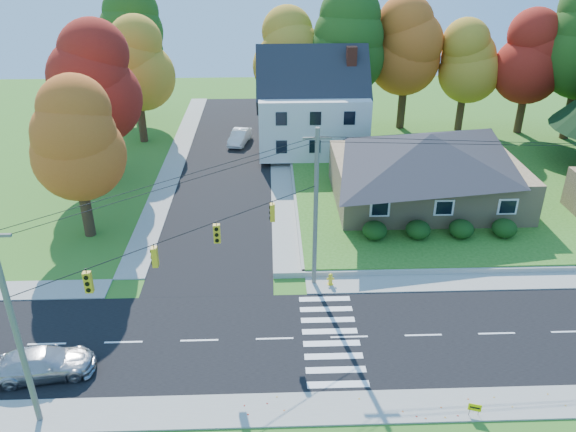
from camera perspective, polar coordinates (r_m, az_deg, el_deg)
name	(u,v)px	position (r m, az deg, el deg)	size (l,w,h in m)	color
ground	(349,337)	(30.90, 6.24, -12.14)	(120.00, 120.00, 0.00)	#3D7923
road_main	(349,337)	(30.89, 6.24, -12.12)	(90.00, 8.00, 0.02)	black
road_cross	(228,161)	(53.46, -6.10, 5.57)	(8.00, 44.00, 0.02)	black
sidewalk_north	(338,284)	(34.85, 5.14, -6.91)	(90.00, 2.00, 0.08)	#9C9A90
sidewalk_south	(364,407)	(27.23, 7.72, -18.70)	(90.00, 2.00, 0.08)	#9C9A90
lawn	(465,176)	(51.54, 17.56, 3.87)	(30.00, 30.00, 0.50)	#3D7923
ranch_house	(427,166)	(44.52, 13.96, 4.91)	(14.60, 10.60, 5.40)	tan
colonial_house	(312,107)	(53.92, 2.50, 11.01)	(10.40, 8.40, 9.60)	silver
hedge_row	(440,229)	(39.87, 15.16, -1.31)	(10.70, 1.70, 1.27)	#163A10
traffic_infrastructure	(348,241)	(29.08, 6.09, -2.56)	(38.10, 10.66, 10.00)	#666059
tree_lot_0	(289,54)	(58.77, 0.06, 16.11)	(6.72, 6.72, 12.51)	#3F2A19
tree_lot_1	(350,42)	(58.08, 6.30, 17.14)	(7.84, 7.84, 14.60)	#3F2A19
tree_lot_2	(407,47)	(60.29, 12.03, 16.46)	(7.28, 7.28, 13.56)	#3F2A19
tree_lot_3	(467,62)	(61.28, 17.76, 14.72)	(6.16, 6.16, 11.47)	#3F2A19
tree_lot_4	(532,56)	(62.49, 23.50, 14.64)	(6.72, 6.72, 12.51)	#3F2A19
tree_west_0	(73,139)	(39.85, -20.96, 7.28)	(6.16, 6.16, 11.47)	#3F2A19
tree_west_1	(96,83)	(48.96, -18.93, 12.66)	(7.28, 7.28, 13.56)	#3F2A19
tree_west_2	(135,65)	(58.30, -15.28, 14.61)	(6.72, 6.72, 12.51)	#3F2A19
tree_west_3	(130,37)	(66.18, -15.73, 17.11)	(7.84, 7.84, 14.60)	#3F2A19
silver_sedan	(43,363)	(30.50, -23.64, -13.54)	(1.98, 4.88, 1.42)	#B1B1B6
white_car	(240,137)	(57.72, -4.94, 8.02)	(1.51, 4.33, 1.43)	silver
fire_hydrant	(330,280)	(34.56, 4.33, -6.48)	(0.47, 0.37, 0.84)	gold
yard_sign	(475,408)	(27.61, 18.44, -18.00)	(0.56, 0.20, 0.72)	black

